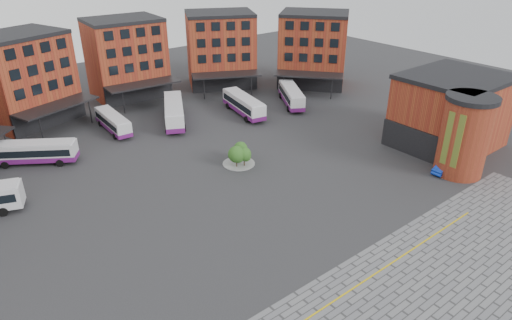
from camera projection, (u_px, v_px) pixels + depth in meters
ground at (287, 205)px, 52.95m from camera, size 160.00×160.00×0.00m
paving_zone at (478, 306)px, 38.68m from camera, size 50.00×22.00×0.02m
yellow_line at (399, 258)px, 44.27m from camera, size 26.00×0.15×0.02m
main_building at (108, 79)px, 73.80m from camera, size 94.14×42.48×14.60m
east_building at (453, 115)px, 64.49m from camera, size 17.40×15.40×10.60m
tree_island at (240, 154)px, 61.41m from camera, size 4.40×4.40×3.06m
bus_b at (34, 152)px, 61.87m from camera, size 10.73×8.34×3.15m
bus_c at (113, 122)px, 72.20m from camera, size 2.85×10.21×2.85m
bus_d at (174, 112)px, 75.23m from camera, size 8.48×12.54×3.57m
bus_e at (244, 104)px, 78.89m from camera, size 4.78×11.93×3.28m
bus_f at (291, 95)px, 83.39m from camera, size 8.04×11.15×3.21m
blue_car at (443, 168)px, 59.86m from camera, size 3.96×1.54×1.28m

